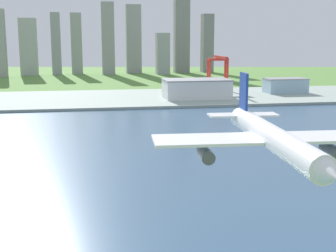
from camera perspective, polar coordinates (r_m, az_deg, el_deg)
The scene contains 8 objects.
ground_plane at distance 290.25m, azimuth -2.72°, elevation -1.59°, with size 2400.00×2400.00×0.00m, color #57883B.
water_bay at distance 232.56m, azimuth -0.86°, elevation -4.71°, with size 840.00×360.00×0.15m, color #385675.
industrial_pier at distance 476.53m, azimuth -5.60°, elevation 3.41°, with size 840.00×140.00×2.50m, color #96A69C.
airplane_landing at distance 79.34m, azimuth 12.70°, elevation -1.50°, with size 40.01×44.55×13.43m.
port_crane_red at distance 527.09m, azimuth 6.20°, elevation 7.38°, with size 22.86×46.07×39.92m.
warehouse_main at distance 467.37m, azimuth 3.52°, elevation 4.62°, with size 66.17×37.54×18.96m.
warehouse_annex at distance 527.90m, azimuth 14.23°, elevation 4.87°, with size 44.85×25.68×16.04m.
distant_skyline at distance 817.59m, azimuth -5.52°, elevation 10.46°, with size 370.45×67.95×159.67m.
Camera 1 is at (-35.10, 18.72, 62.40)m, focal length 49.55 mm.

